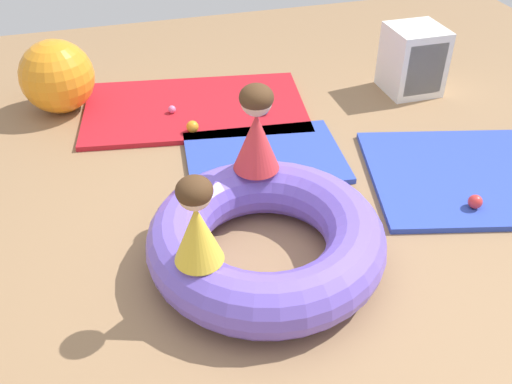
% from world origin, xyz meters
% --- Properties ---
extents(ground_plane, '(8.00, 8.00, 0.00)m').
position_xyz_m(ground_plane, '(0.00, 0.00, 0.00)').
color(ground_plane, '#93704C').
extents(gym_mat_near_left, '(1.19, 0.93, 0.04)m').
position_xyz_m(gym_mat_near_left, '(0.24, 0.95, 0.02)').
color(gym_mat_near_left, '#2D47B7').
rests_on(gym_mat_near_left, ground).
extents(gym_mat_center_rear, '(1.68, 1.46, 0.04)m').
position_xyz_m(gym_mat_center_rear, '(1.57, 0.32, 0.02)').
color(gym_mat_center_rear, '#2D47B7').
rests_on(gym_mat_center_rear, ground).
extents(gym_mat_far_right, '(1.93, 1.34, 0.04)m').
position_xyz_m(gym_mat_far_right, '(-0.09, 1.82, 0.02)').
color(gym_mat_far_right, '#B21923').
rests_on(gym_mat_far_right, ground).
extents(inflatable_cushion, '(1.33, 1.33, 0.33)m').
position_xyz_m(inflatable_cushion, '(-0.06, -0.07, 0.17)').
color(inflatable_cushion, '#7056D1').
rests_on(inflatable_cushion, ground).
extents(child_in_red, '(0.34, 0.34, 0.54)m').
position_xyz_m(child_in_red, '(0.02, 0.39, 0.59)').
color(child_in_red, red).
rests_on(child_in_red, inflatable_cushion).
extents(child_in_yellow, '(0.33, 0.33, 0.48)m').
position_xyz_m(child_in_yellow, '(-0.47, -0.30, 0.56)').
color(child_in_yellow, yellow).
rests_on(child_in_yellow, inflatable_cushion).
extents(play_ball_red, '(0.09, 0.09, 0.09)m').
position_xyz_m(play_ball_red, '(1.33, -0.01, 0.08)').
color(play_ball_red, red).
rests_on(play_ball_red, gym_mat_center_rear).
extents(play_ball_pink, '(0.06, 0.06, 0.06)m').
position_xyz_m(play_ball_pink, '(-0.29, 1.75, 0.07)').
color(play_ball_pink, pink).
rests_on(play_ball_pink, gym_mat_far_right).
extents(play_ball_blue, '(0.07, 0.07, 0.07)m').
position_xyz_m(play_ball_blue, '(0.41, 1.52, 0.07)').
color(play_ball_blue, blue).
rests_on(play_ball_blue, gym_mat_far_right).
extents(play_ball_orange, '(0.09, 0.09, 0.09)m').
position_xyz_m(play_ball_orange, '(-0.19, 1.40, 0.09)').
color(play_ball_orange, orange).
rests_on(play_ball_orange, gym_mat_far_right).
extents(exercise_ball_large, '(0.59, 0.59, 0.59)m').
position_xyz_m(exercise_ball_large, '(-1.13, 2.13, 0.29)').
color(exercise_ball_large, orange).
rests_on(exercise_ball_large, ground).
extents(storage_cube, '(0.44, 0.44, 0.56)m').
position_xyz_m(storage_cube, '(1.78, 1.64, 0.28)').
color(storage_cube, white).
rests_on(storage_cube, ground).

